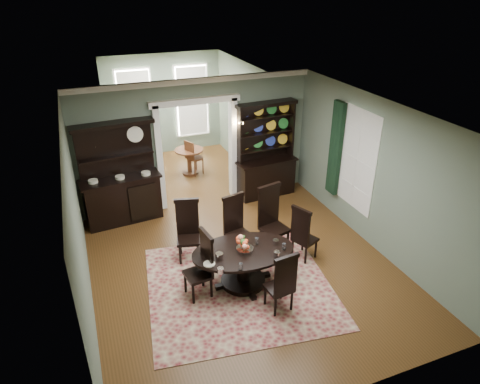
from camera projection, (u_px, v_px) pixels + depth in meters
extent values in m
cube|color=#583417|center=(244.00, 269.00, 8.11)|extent=(5.50, 6.00, 0.01)
cube|color=silver|center=(245.00, 116.00, 6.75)|extent=(5.50, 6.00, 0.01)
cube|color=slate|center=(78.00, 230.00, 6.54)|extent=(0.01, 6.00, 3.00)
cube|color=slate|center=(376.00, 175.00, 8.32)|extent=(0.01, 6.00, 3.00)
cube|color=slate|center=(341.00, 313.00, 4.94)|extent=(5.50, 0.01, 3.00)
cube|color=slate|center=(116.00, 154.00, 9.33)|extent=(1.85, 0.01, 3.00)
cube|color=slate|center=(268.00, 133.00, 10.51)|extent=(1.85, 0.01, 3.00)
cube|color=slate|center=(194.00, 89.00, 9.35)|extent=(1.80, 0.01, 0.50)
cube|color=white|center=(194.00, 81.00, 9.22)|extent=(5.50, 0.10, 0.12)
cube|color=#583417|center=(182.00, 173.00, 12.06)|extent=(3.50, 3.50, 0.01)
cube|color=silver|center=(174.00, 64.00, 10.69)|extent=(3.50, 3.50, 0.01)
cube|color=slate|center=(111.00, 129.00, 10.80)|extent=(0.01, 3.50, 3.00)
cube|color=slate|center=(239.00, 114.00, 11.94)|extent=(0.01, 3.50, 3.00)
cube|color=slate|center=(164.00, 105.00, 12.82)|extent=(3.50, 0.01, 3.00)
cube|color=white|center=(136.00, 106.00, 12.48)|extent=(1.05, 0.06, 2.20)
cube|color=white|center=(192.00, 101.00, 13.03)|extent=(1.05, 0.06, 2.20)
cube|color=white|center=(159.00, 158.00, 9.74)|extent=(0.14, 0.25, 2.50)
cube|color=white|center=(233.00, 148.00, 10.32)|extent=(0.14, 0.25, 2.50)
cube|color=white|center=(194.00, 100.00, 9.46)|extent=(2.08, 0.25, 0.14)
cube|color=white|center=(358.00, 160.00, 8.77)|extent=(0.02, 1.10, 2.00)
cube|color=white|center=(357.00, 160.00, 8.77)|extent=(0.01, 1.22, 2.12)
cube|color=black|center=(336.00, 149.00, 9.31)|extent=(0.10, 0.35, 2.10)
cube|color=#BB8532|center=(236.00, 125.00, 10.00)|extent=(0.08, 0.05, 0.18)
sphere|color=#FFD88C|center=(234.00, 124.00, 9.81)|extent=(0.07, 0.07, 0.07)
sphere|color=#FFD88C|center=(242.00, 123.00, 9.87)|extent=(0.07, 0.07, 0.07)
cube|color=maroon|center=(239.00, 286.00, 7.67)|extent=(3.57, 3.43, 0.01)
ellipsoid|color=black|center=(243.00, 251.00, 7.44)|extent=(1.91, 1.31, 0.05)
cylinder|color=black|center=(243.00, 253.00, 7.46)|extent=(1.82, 1.82, 0.03)
cylinder|color=black|center=(243.00, 267.00, 7.59)|extent=(0.23, 0.23, 0.63)
cylinder|color=black|center=(243.00, 281.00, 7.73)|extent=(0.80, 0.80, 0.10)
cylinder|color=silver|center=(245.00, 249.00, 7.41)|extent=(0.30, 0.30, 0.05)
cube|color=black|center=(189.00, 240.00, 8.22)|extent=(0.53, 0.51, 0.06)
cube|color=black|center=(187.00, 218.00, 8.22)|extent=(0.43, 0.16, 0.74)
cube|color=black|center=(186.00, 201.00, 8.04)|extent=(0.47, 0.19, 0.08)
cylinder|color=black|center=(180.00, 255.00, 8.15)|extent=(0.05, 0.05, 0.44)
cylinder|color=black|center=(198.00, 254.00, 8.19)|extent=(0.05, 0.05, 0.44)
cylinder|color=black|center=(180.00, 245.00, 8.45)|extent=(0.05, 0.05, 0.44)
cylinder|color=black|center=(198.00, 244.00, 8.49)|extent=(0.05, 0.05, 0.44)
cube|color=black|center=(239.00, 235.00, 8.34)|extent=(0.53, 0.52, 0.06)
cube|color=black|center=(233.00, 214.00, 8.31)|extent=(0.44, 0.15, 0.75)
cube|color=black|center=(233.00, 197.00, 8.13)|extent=(0.49, 0.18, 0.08)
cylinder|color=black|center=(237.00, 252.00, 8.23)|extent=(0.05, 0.05, 0.44)
cylinder|color=black|center=(251.00, 246.00, 8.40)|extent=(0.05, 0.05, 0.44)
cylinder|color=black|center=(227.00, 244.00, 8.48)|extent=(0.05, 0.05, 0.44)
cylinder|color=black|center=(241.00, 238.00, 8.66)|extent=(0.05, 0.05, 0.44)
cube|color=black|center=(275.00, 229.00, 8.46)|extent=(0.59, 0.57, 0.06)
cube|color=black|center=(269.00, 206.00, 8.42)|extent=(0.49, 0.16, 0.83)
cube|color=black|center=(269.00, 187.00, 8.23)|extent=(0.54, 0.19, 0.09)
cylinder|color=black|center=(273.00, 247.00, 8.33)|extent=(0.05, 0.05, 0.49)
cylinder|color=black|center=(288.00, 241.00, 8.52)|extent=(0.05, 0.05, 0.49)
cylinder|color=black|center=(261.00, 238.00, 8.61)|extent=(0.05, 0.05, 0.49)
cylinder|color=black|center=(276.00, 233.00, 8.81)|extent=(0.05, 0.05, 0.49)
cube|color=black|center=(198.00, 275.00, 7.27)|extent=(0.47, 0.49, 0.06)
cube|color=black|center=(207.00, 253.00, 7.19)|extent=(0.11, 0.43, 0.73)
cube|color=black|center=(206.00, 235.00, 7.02)|extent=(0.13, 0.47, 0.07)
cylinder|color=black|center=(185.00, 282.00, 7.43)|extent=(0.05, 0.05, 0.43)
cylinder|color=black|center=(193.00, 294.00, 7.17)|extent=(0.05, 0.05, 0.43)
cylinder|color=black|center=(203.00, 276.00, 7.58)|extent=(0.05, 0.05, 0.43)
cylinder|color=black|center=(211.00, 287.00, 7.32)|extent=(0.05, 0.05, 0.43)
cube|color=black|center=(305.00, 239.00, 8.28)|extent=(0.52, 0.53, 0.05)
cube|color=black|center=(300.00, 227.00, 8.00)|extent=(0.20, 0.40, 0.70)
cube|color=black|center=(302.00, 210.00, 7.84)|extent=(0.23, 0.44, 0.07)
cylinder|color=black|center=(316.00, 248.00, 8.37)|extent=(0.04, 0.04, 0.41)
cylinder|color=black|center=(303.00, 242.00, 8.58)|extent=(0.04, 0.04, 0.41)
cylinder|color=black|center=(306.00, 255.00, 8.17)|extent=(0.04, 0.04, 0.41)
cylinder|color=black|center=(293.00, 248.00, 8.37)|extent=(0.04, 0.04, 0.41)
cube|color=black|center=(279.00, 288.00, 7.00)|extent=(0.45, 0.43, 0.05)
cube|color=black|center=(286.00, 277.00, 6.71)|extent=(0.41, 0.09, 0.69)
cube|color=black|center=(287.00, 258.00, 6.54)|extent=(0.45, 0.11, 0.07)
cylinder|color=black|center=(281.00, 289.00, 7.29)|extent=(0.04, 0.04, 0.41)
cylinder|color=black|center=(265.00, 295.00, 7.16)|extent=(0.04, 0.04, 0.41)
cylinder|color=black|center=(292.00, 300.00, 7.04)|extent=(0.04, 0.04, 0.41)
cylinder|color=black|center=(275.00, 307.00, 6.91)|extent=(0.04, 0.04, 0.41)
cube|color=black|center=(123.00, 200.00, 9.52)|extent=(1.67, 0.71, 1.01)
cube|color=black|center=(120.00, 179.00, 9.28)|extent=(1.77, 0.77, 0.05)
cube|color=black|center=(115.00, 149.00, 9.19)|extent=(1.62, 0.24, 1.19)
cube|color=black|center=(116.00, 156.00, 9.16)|extent=(1.59, 0.44, 0.04)
cube|color=black|center=(112.00, 124.00, 8.83)|extent=(1.75, 0.52, 0.08)
cube|color=black|center=(266.00, 178.00, 10.68)|extent=(1.44, 0.60, 0.90)
cube|color=black|center=(266.00, 161.00, 10.47)|extent=(1.54, 0.66, 0.04)
cube|color=black|center=(264.00, 131.00, 10.33)|extent=(1.41, 0.16, 1.37)
cube|color=black|center=(239.00, 136.00, 10.02)|extent=(0.07, 0.26, 1.41)
cube|color=black|center=(291.00, 129.00, 10.46)|extent=(0.07, 0.26, 1.41)
cube|color=black|center=(267.00, 104.00, 9.91)|extent=(1.53, 0.43, 0.08)
cube|color=black|center=(265.00, 148.00, 10.43)|extent=(1.42, 0.36, 0.03)
cube|color=black|center=(266.00, 133.00, 10.24)|extent=(1.42, 0.36, 0.03)
cube|color=black|center=(266.00, 116.00, 10.06)|extent=(1.42, 0.36, 0.03)
cylinder|color=#582F19|center=(189.00, 150.00, 11.68)|extent=(0.78, 0.78, 0.04)
cylinder|color=#582F19|center=(190.00, 162.00, 11.84)|extent=(0.10, 0.10, 0.69)
cylinder|color=#582F19|center=(190.00, 173.00, 11.99)|extent=(0.43, 0.43, 0.06)
cylinder|color=#582F19|center=(154.00, 160.00, 11.60)|extent=(0.44, 0.44, 0.04)
cube|color=#582F19|center=(160.00, 151.00, 11.49)|extent=(0.15, 0.39, 0.55)
cylinder|color=#582F19|center=(150.00, 166.00, 11.84)|extent=(0.04, 0.04, 0.49)
cylinder|color=#582F19|center=(148.00, 171.00, 11.57)|extent=(0.04, 0.04, 0.49)
cylinder|color=#582F19|center=(161.00, 166.00, 11.86)|extent=(0.04, 0.04, 0.49)
cylinder|color=#582F19|center=(160.00, 171.00, 11.59)|extent=(0.04, 0.04, 0.49)
cylinder|color=#582F19|center=(195.00, 158.00, 11.79)|extent=(0.42, 0.42, 0.04)
cube|color=#582F19|center=(189.00, 151.00, 11.55)|extent=(0.19, 0.36, 0.52)
cylinder|color=#582F19|center=(203.00, 166.00, 11.90)|extent=(0.04, 0.04, 0.47)
cylinder|color=#582F19|center=(196.00, 163.00, 12.08)|extent=(0.04, 0.04, 0.47)
cylinder|color=#582F19|center=(195.00, 169.00, 11.71)|extent=(0.04, 0.04, 0.47)
cylinder|color=#582F19|center=(188.00, 166.00, 11.89)|extent=(0.04, 0.04, 0.47)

